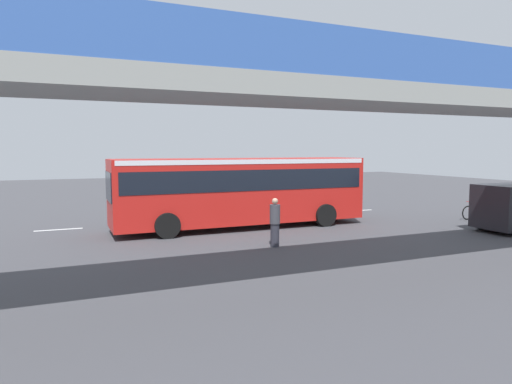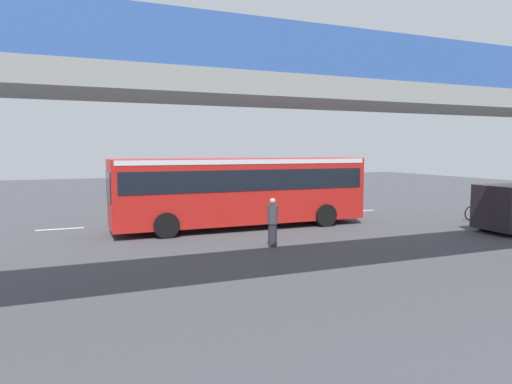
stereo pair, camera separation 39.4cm
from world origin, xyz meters
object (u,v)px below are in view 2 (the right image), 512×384
(bicycle_green, at_px, (504,216))
(pedestrian, at_px, (273,223))
(city_bus, at_px, (241,186))
(bicycle_red, at_px, (478,213))
(traffic_sign, at_px, (222,180))

(bicycle_green, xyz_separation_m, pedestrian, (12.40, 0.53, 0.51))
(city_bus, xyz_separation_m, bicycle_green, (-12.02, 3.82, -1.51))
(city_bus, distance_m, pedestrian, 4.48)
(bicycle_green, distance_m, pedestrian, 12.43)
(bicycle_red, relative_size, pedestrian, 0.99)
(pedestrian, xyz_separation_m, traffic_sign, (-0.87, -8.70, 1.00))
(bicycle_red, relative_size, traffic_sign, 0.63)
(traffic_sign, bearing_deg, city_bus, 83.59)
(pedestrian, bearing_deg, city_bus, -95.08)
(pedestrian, bearing_deg, traffic_sign, -95.74)
(bicycle_red, distance_m, traffic_sign, 13.34)
(pedestrian, bearing_deg, bicycle_green, -177.55)
(bicycle_red, bearing_deg, traffic_sign, -30.92)
(bicycle_red, xyz_separation_m, pedestrian, (12.25, 1.89, 0.51))
(bicycle_green, distance_m, traffic_sign, 14.21)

